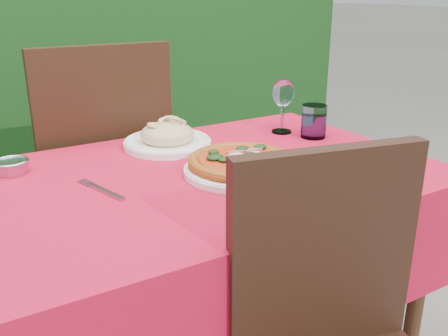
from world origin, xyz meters
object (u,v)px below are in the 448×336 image
chair_far (101,164)px  pasta_plate (167,138)px  wine_glass (283,95)px  water_glass (314,123)px  pizza_plate (241,164)px  steel_ramekin (11,167)px  fork (106,191)px

chair_far → pasta_plate: size_ratio=3.73×
chair_far → wine_glass: chair_far is taller
chair_far → water_glass: size_ratio=9.39×
water_glass → wine_glass: 0.14m
pizza_plate → steel_ramekin: pizza_plate is taller
fork → wine_glass: bearing=0.9°
chair_far → water_glass: (0.60, -0.50, 0.19)m
pasta_plate → fork: bearing=-137.7°
chair_far → pizza_plate: (0.20, -0.67, 0.17)m
chair_far → pizza_plate: bearing=107.8°
fork → water_glass: bearing=-7.6°
water_glass → wine_glass: wine_glass is taller
pizza_plate → chair_far: bearing=106.2°
wine_glass → fork: bearing=-163.3°
water_glass → fork: size_ratio=0.55×
water_glass → wine_glass: bearing=118.9°
pizza_plate → water_glass: 0.44m
chair_far → wine_glass: 0.73m
pizza_plate → fork: size_ratio=1.74×
pasta_plate → fork: pasta_plate is taller
chair_far → pizza_plate: size_ratio=2.96×
steel_ramekin → pasta_plate: bearing=-0.3°
wine_glass → steel_ramekin: wine_glass is taller
pasta_plate → pizza_plate: bearing=-78.2°
water_glass → steel_ramekin: bearing=170.4°
chair_far → steel_ramekin: 0.51m
pizza_plate → fork: pizza_plate is taller
chair_far → fork: chair_far is taller
pasta_plate → chair_far: bearing=110.2°
pasta_plate → wine_glass: 0.44m
wine_glass → chair_far: bearing=143.9°
chair_far → pizza_plate: 0.72m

